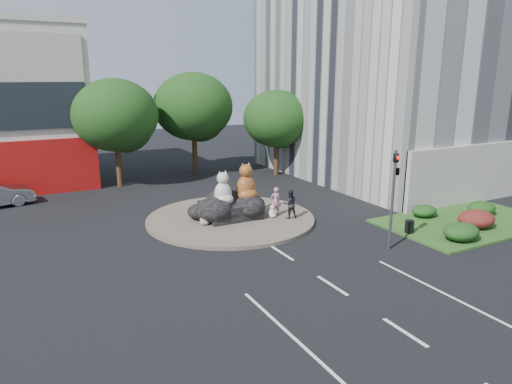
% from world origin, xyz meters
% --- Properties ---
extents(ground, '(120.00, 120.00, 0.00)m').
position_xyz_m(ground, '(0.00, 0.00, 0.00)').
color(ground, black).
rests_on(ground, ground).
extents(roundabout_island, '(10.00, 10.00, 0.20)m').
position_xyz_m(roundabout_island, '(0.00, 10.00, 0.10)').
color(roundabout_island, brown).
rests_on(roundabout_island, ground).
extents(rock_plinth, '(3.20, 2.60, 0.90)m').
position_xyz_m(rock_plinth, '(0.00, 10.00, 0.65)').
color(rock_plinth, black).
rests_on(rock_plinth, roundabout_island).
extents(grass_verge, '(10.00, 6.00, 0.12)m').
position_xyz_m(grass_verge, '(12.00, 3.00, 0.06)').
color(grass_verge, '#24531B').
rests_on(grass_verge, ground).
extents(tree_left, '(6.46, 6.46, 8.27)m').
position_xyz_m(tree_left, '(-3.93, 22.06, 5.25)').
color(tree_left, '#382314').
rests_on(tree_left, ground).
extents(tree_mid, '(6.84, 6.84, 8.76)m').
position_xyz_m(tree_mid, '(3.07, 24.06, 5.56)').
color(tree_mid, '#382314').
rests_on(tree_mid, ground).
extents(tree_right, '(5.70, 5.70, 7.30)m').
position_xyz_m(tree_right, '(9.07, 20.06, 4.63)').
color(tree_right, '#382314').
rests_on(tree_right, ground).
extents(hedge_near_green, '(2.00, 1.60, 0.90)m').
position_xyz_m(hedge_near_green, '(9.00, 1.00, 0.57)').
color(hedge_near_green, '#173D13').
rests_on(hedge_near_green, grass_verge).
extents(hedge_red, '(2.20, 1.76, 0.99)m').
position_xyz_m(hedge_red, '(11.50, 2.00, 0.61)').
color(hedge_red, '#4C1E14').
rests_on(hedge_red, grass_verge).
extents(hedge_mid_green, '(1.80, 1.44, 0.81)m').
position_xyz_m(hedge_mid_green, '(14.00, 3.50, 0.53)').
color(hedge_mid_green, '#173D13').
rests_on(hedge_mid_green, grass_verge).
extents(hedge_back_green, '(1.60, 1.28, 0.72)m').
position_xyz_m(hedge_back_green, '(10.50, 4.80, 0.48)').
color(hedge_back_green, '#173D13').
rests_on(hedge_back_green, grass_verge).
extents(traffic_light, '(0.44, 1.24, 5.00)m').
position_xyz_m(traffic_light, '(5.10, 2.00, 3.62)').
color(traffic_light, '#595B60').
rests_on(traffic_light, ground).
extents(street_lamp, '(2.34, 0.22, 8.06)m').
position_xyz_m(street_lamp, '(12.82, 8.00, 4.55)').
color(street_lamp, '#595B60').
rests_on(street_lamp, ground).
extents(cat_white, '(1.38, 1.24, 2.03)m').
position_xyz_m(cat_white, '(-0.57, 9.77, 2.12)').
color(cat_white, beige).
rests_on(cat_white, rock_plinth).
extents(cat_tabby, '(1.62, 1.47, 2.35)m').
position_xyz_m(cat_tabby, '(1.01, 9.96, 2.27)').
color(cat_tabby, '#B56E25').
rests_on(cat_tabby, rock_plinth).
extents(kitten_calico, '(0.82, 0.82, 1.03)m').
position_xyz_m(kitten_calico, '(-1.94, 9.33, 0.72)').
color(kitten_calico, silver).
rests_on(kitten_calico, roundabout_island).
extents(kitten_white, '(0.55, 0.50, 0.80)m').
position_xyz_m(kitten_white, '(2.16, 8.77, 0.60)').
color(kitten_white, silver).
rests_on(kitten_white, roundabout_island).
extents(pedestrian_pink, '(0.65, 0.45, 1.72)m').
position_xyz_m(pedestrian_pink, '(2.58, 9.10, 1.06)').
color(pedestrian_pink, '#BF7B92').
rests_on(pedestrian_pink, roundabout_island).
extents(pedestrian_dark, '(0.98, 0.84, 1.74)m').
position_xyz_m(pedestrian_dark, '(3.02, 8.16, 1.07)').
color(pedestrian_dark, black).
rests_on(pedestrian_dark, roundabout_island).
extents(litter_bin, '(0.49, 0.49, 0.69)m').
position_xyz_m(litter_bin, '(7.50, 3.10, 0.46)').
color(litter_bin, black).
rests_on(litter_bin, grass_verge).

